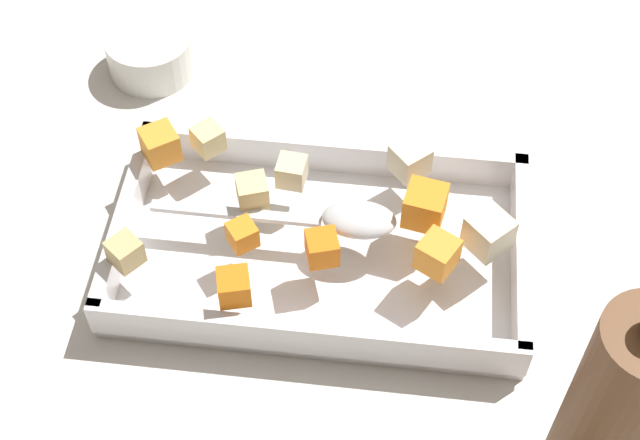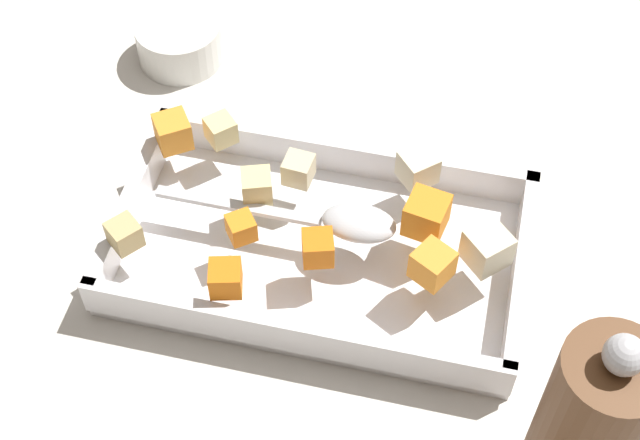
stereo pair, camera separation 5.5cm
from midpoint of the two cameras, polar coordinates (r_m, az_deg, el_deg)
ground_plane at (r=0.86m, az=-2.64°, el=-2.24°), size 4.00×4.00×0.00m
baking_dish at (r=0.84m, az=-1.86°, el=-1.97°), size 0.36×0.21×0.05m
carrot_chunk_heap_side at (r=0.78m, az=5.13°, el=-2.16°), size 0.04×0.04×0.03m
carrot_chunk_corner_nw at (r=0.87m, az=-11.42°, el=4.42°), size 0.04×0.04×0.03m
carrot_chunk_front_center at (r=0.78m, az=-1.87°, el=-1.78°), size 0.03×0.03×0.03m
carrot_chunk_near_left at (r=0.80m, az=-6.66°, el=-0.97°), size 0.03×0.03×0.02m
carrot_chunk_corner_sw at (r=0.77m, az=-7.26°, el=-4.11°), size 0.03×0.03×0.03m
carrot_chunk_back_center at (r=0.81m, az=4.43°, el=0.79°), size 0.04×0.04×0.03m
potato_chunk_far_left at (r=0.87m, az=-8.57°, el=4.79°), size 0.03×0.03×0.02m
potato_chunk_mid_right at (r=0.80m, az=8.22°, el=-0.86°), size 0.05×0.05×0.03m
potato_chunk_corner_se at (r=0.84m, az=-3.59°, el=2.86°), size 0.03×0.03×0.02m
potato_chunk_corner_ne at (r=0.84m, az=3.59°, el=3.59°), size 0.04×0.04×0.03m
potato_chunk_center at (r=0.82m, az=-6.01°, el=1.64°), size 0.03×0.03×0.03m
potato_chunk_mid_left at (r=0.80m, az=-13.60°, el=-1.97°), size 0.03×0.03×0.02m
serving_spoon at (r=0.81m, az=-0.53°, el=-0.02°), size 0.21×0.04×0.02m
pepper_mill at (r=0.66m, az=14.65°, el=-12.00°), size 0.06×0.06×0.26m
small_prep_bowl at (r=1.02m, az=-11.73°, el=9.77°), size 0.09×0.09×0.04m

